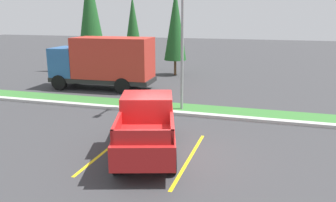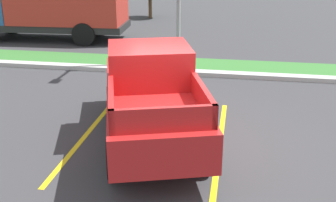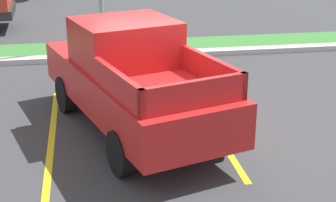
% 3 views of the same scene
% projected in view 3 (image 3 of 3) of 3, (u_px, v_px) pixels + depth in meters
% --- Properties ---
extents(ground_plane, '(120.00, 120.00, 0.00)m').
position_uv_depth(ground_plane, '(164.00, 126.00, 10.13)').
color(ground_plane, '#38383A').
extents(parking_line_near, '(0.12, 4.80, 0.01)m').
position_uv_depth(parking_line_near, '(52.00, 135.00, 9.70)').
color(parking_line_near, yellow).
rests_on(parking_line_near, ground).
extents(parking_line_far, '(0.12, 4.80, 0.01)m').
position_uv_depth(parking_line_far, '(211.00, 124.00, 10.18)').
color(parking_line_far, yellow).
rests_on(parking_line_far, ground).
extents(curb_strip, '(56.00, 0.40, 0.15)m').
position_uv_depth(curb_strip, '(137.00, 55.00, 14.72)').
color(curb_strip, '#B2B2AD').
rests_on(curb_strip, ground).
extents(grass_median, '(56.00, 1.80, 0.06)m').
position_uv_depth(grass_median, '(133.00, 47.00, 15.75)').
color(grass_median, '#387533').
rests_on(grass_median, ground).
extents(pickup_truck_main, '(3.36, 5.54, 2.10)m').
position_uv_depth(pickup_truck_main, '(131.00, 78.00, 9.62)').
color(pickup_truck_main, black).
rests_on(pickup_truck_main, ground).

